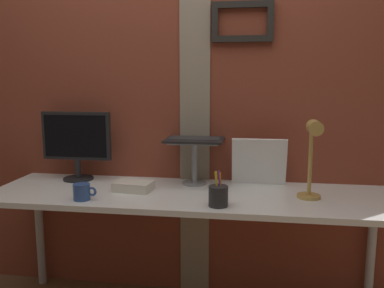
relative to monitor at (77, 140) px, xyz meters
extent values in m
cube|color=brown|center=(0.60, 0.18, 0.36)|extent=(3.28, 0.12, 2.67)
cube|color=gray|center=(0.70, 0.12, 0.36)|extent=(0.18, 0.01, 2.67)
cube|color=black|center=(0.97, 0.10, 0.77)|extent=(0.35, 0.03, 0.04)
cube|color=black|center=(0.97, 0.10, 0.59)|extent=(0.35, 0.03, 0.04)
cube|color=black|center=(0.82, 0.10, 0.68)|extent=(0.04, 0.03, 0.15)
cube|color=black|center=(1.13, 0.10, 0.68)|extent=(0.04, 0.03, 0.15)
cube|color=white|center=(0.71, -0.18, -0.26)|extent=(2.17, 0.61, 0.03)
cylinder|color=#B2B2B7|center=(-0.31, 0.06, -0.62)|extent=(0.05, 0.05, 0.70)
cylinder|color=#B2B2B7|center=(1.74, 0.06, -0.62)|extent=(0.05, 0.05, 0.70)
cylinder|color=black|center=(0.00, 0.00, -0.24)|extent=(0.18, 0.18, 0.01)
cylinder|color=black|center=(0.00, 0.00, -0.18)|extent=(0.04, 0.04, 0.11)
cube|color=black|center=(0.00, 0.00, 0.03)|extent=(0.42, 0.04, 0.29)
cube|color=black|center=(0.00, -0.02, 0.03)|extent=(0.38, 0.00, 0.25)
cylinder|color=gray|center=(0.71, 0.00, -0.24)|extent=(0.14, 0.14, 0.01)
cylinder|color=gray|center=(0.71, 0.00, -0.12)|extent=(0.03, 0.03, 0.23)
cube|color=gray|center=(0.71, 0.00, 0.01)|extent=(0.28, 0.22, 0.01)
cube|color=black|center=(0.71, 0.00, 0.02)|extent=(0.33, 0.25, 0.01)
cube|color=#2D2D30|center=(0.71, 0.02, 0.02)|extent=(0.29, 0.16, 0.00)
cube|color=black|center=(0.71, 0.14, 0.13)|extent=(0.33, 0.04, 0.20)
cube|color=black|center=(0.71, 0.14, 0.12)|extent=(0.30, 0.03, 0.17)
cube|color=white|center=(1.08, 0.03, -0.11)|extent=(0.31, 0.08, 0.28)
cylinder|color=tan|center=(1.34, -0.18, -0.24)|extent=(0.12, 0.12, 0.02)
cylinder|color=tan|center=(1.34, -0.18, -0.04)|extent=(0.02, 0.02, 0.38)
cylinder|color=tan|center=(1.34, -0.27, 0.13)|extent=(0.07, 0.11, 0.07)
cylinder|color=#262628|center=(0.89, -0.39, -0.19)|extent=(0.09, 0.09, 0.10)
cylinder|color=yellow|center=(0.88, -0.38, -0.15)|extent=(0.03, 0.03, 0.16)
cylinder|color=orange|center=(0.89, -0.38, -0.16)|extent=(0.01, 0.01, 0.15)
cylinder|color=purple|center=(0.89, -0.38, -0.15)|extent=(0.02, 0.02, 0.16)
cylinder|color=yellow|center=(0.88, -0.39, -0.15)|extent=(0.02, 0.03, 0.16)
cylinder|color=#2D4C8C|center=(0.19, -0.39, -0.20)|extent=(0.08, 0.08, 0.08)
torus|color=#2D4C8C|center=(0.25, -0.39, -0.20)|extent=(0.05, 0.01, 0.05)
cube|color=silver|center=(0.40, -0.18, -0.22)|extent=(0.22, 0.17, 0.05)
camera|label=1|loc=(1.03, -2.25, 0.36)|focal=37.56mm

